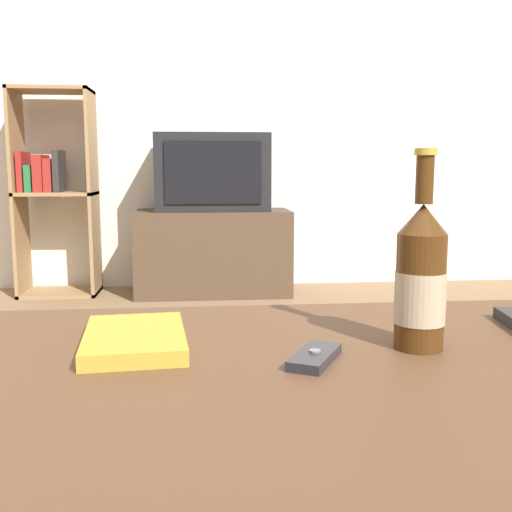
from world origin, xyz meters
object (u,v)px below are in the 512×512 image
beer_bottle (423,279)px  table_book (137,339)px  cell_phone (317,357)px  tv_stand (214,252)px  bookshelf (53,188)px  television (213,172)px

beer_bottle → table_book: bearing=173.5°
cell_phone → tv_stand: bearing=120.0°
table_book → beer_bottle: bearing=-11.5°
tv_stand → table_book: (-0.18, -2.61, 0.23)m
beer_bottle → table_book: (-0.43, 0.05, -0.09)m
tv_stand → cell_phone: 2.72m
tv_stand → bookshelf: 1.00m
bookshelf → beer_bottle: 2.97m
bookshelf → table_book: size_ratio=5.01×
bookshelf → cell_phone: 2.96m
bookshelf → beer_bottle: bearing=-66.8°
bookshelf → cell_phone: bookshelf is taller
tv_stand → table_book: bearing=-93.9°
television → cell_phone: (0.08, -2.71, -0.24)m
cell_phone → table_book: table_book is taller
table_book → tv_stand: bearing=81.0°
cell_phone → television: bearing=120.0°
beer_bottle → cell_phone: bearing=-163.9°
beer_bottle → television: bearing=95.3°
tv_stand → beer_bottle: (0.25, -2.66, 0.33)m
television → bookshelf: size_ratio=0.55×
tv_stand → television: size_ratio=1.39×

